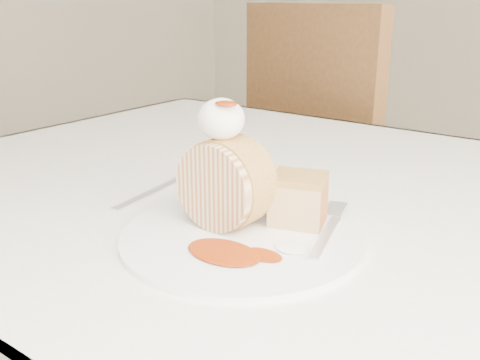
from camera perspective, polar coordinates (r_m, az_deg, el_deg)
The scene contains 10 objects.
table at distance 0.76m, azimuth 11.05°, elevation -8.59°, with size 1.40×0.90×0.75m.
chair_far at distance 1.55m, azimuth 10.10°, elevation 2.13°, with size 0.58×0.58×0.99m.
plate at distance 0.60m, azimuth 0.20°, elevation -6.03°, with size 0.27×0.27×0.01m, color white.
roulade_slice at distance 0.60m, azimuth -1.59°, elevation -0.39°, with size 0.10×0.10×0.05m, color #CCBF8E.
cake_chunk at distance 0.62m, azimuth 6.24°, elevation -2.35°, with size 0.06×0.05×0.05m, color #B17F43.
whipped_cream at distance 0.59m, azimuth -2.02°, elevation 6.52°, with size 0.05×0.05×0.05m, color white.
caramel_drizzle at distance 0.57m, azimuth -1.48°, elevation 8.73°, with size 0.03×0.02×0.01m, color #892705.
caramel_pool at distance 0.55m, azimuth -1.78°, elevation -7.67°, with size 0.08×0.05×0.00m, color #892705, non-canonical shape.
fork at distance 0.59m, azimuth 9.13°, elevation -6.04°, with size 0.02×0.16×0.00m, color silver.
spoon at distance 0.74m, azimuth -9.56°, elevation -1.45°, with size 0.03×0.17×0.00m, color silver.
Camera 1 is at (0.28, -0.42, 1.00)m, focal length 40.00 mm.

